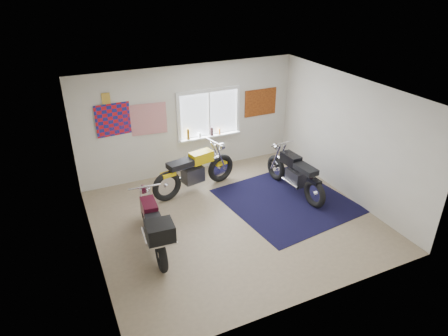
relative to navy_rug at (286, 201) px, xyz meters
name	(u,v)px	position (x,y,z in m)	size (l,w,h in m)	color
ground	(234,220)	(-1.39, -0.18, -0.01)	(5.50, 5.50, 0.00)	#9E896B
room_shell	(235,147)	(-1.39, -0.18, 1.63)	(5.50, 5.50, 5.50)	white
navy_rug	(286,201)	(0.00, 0.00, 0.00)	(2.50, 2.60, 0.01)	black
window_assembly	(209,117)	(-0.89, 2.29, 1.36)	(1.66, 0.17, 1.26)	white
oil_bottles	(201,133)	(-1.15, 2.22, 1.01)	(0.90, 0.07, 0.28)	#895C13
flag_display	(106,98)	(-3.29, 2.30, 2.14)	(1.60, 0.10, 1.17)	red
triumph_poster	(260,102)	(0.56, 2.30, 1.54)	(0.90, 0.03, 0.70)	#A54C14
yellow_triumph	(194,172)	(-1.69, 1.31, 0.48)	(2.17, 0.74, 1.10)	black
black_chrome_bike	(295,174)	(0.36, 0.27, 0.45)	(0.63, 2.05, 1.05)	black
maroon_tourer	(154,227)	(-3.15, -0.48, 0.53)	(0.64, 2.02, 1.02)	black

